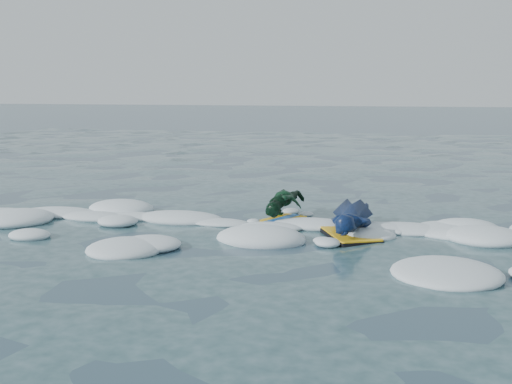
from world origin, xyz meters
TOP-DOWN VIEW (x-y plane):
  - ground at (0.00, 0.00)m, footprint 120.00×120.00m
  - foam_band at (0.00, 1.03)m, footprint 12.00×3.10m
  - prone_woman_unit at (1.60, 1.41)m, footprint 1.01×1.72m
  - prone_child_unit at (0.50, 2.19)m, footprint 0.74×1.26m

SIDE VIEW (x-z plane):
  - ground at x=0.00m, z-range 0.00..0.00m
  - foam_band at x=0.00m, z-range -0.15..0.15m
  - prone_woman_unit at x=1.60m, z-range 0.01..0.44m
  - prone_child_unit at x=0.50m, z-range 0.00..0.46m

